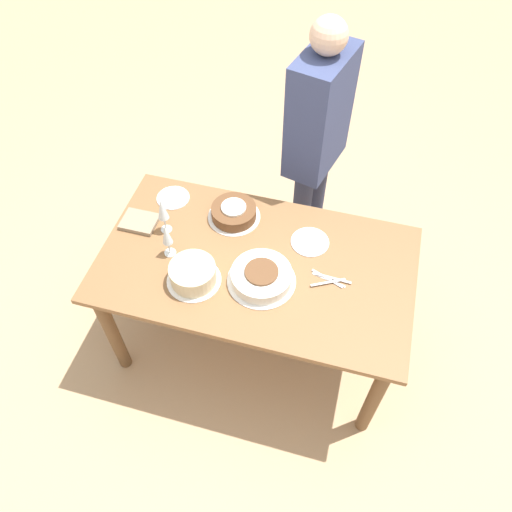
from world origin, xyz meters
TOP-DOWN VIEW (x-y plane):
  - ground_plane at (0.00, 0.00)m, footprint 12.00×12.00m
  - dining_table at (0.00, 0.00)m, footprint 1.53×0.87m
  - cake_center_white at (-0.05, 0.10)m, footprint 0.33×0.33m
  - cake_front_chocolate at (0.19, -0.26)m, footprint 0.27×0.27m
  - cake_back_decorated at (0.25, 0.18)m, footprint 0.26×0.26m
  - wine_glass_near at (0.42, 0.06)m, footprint 0.06×0.06m
  - wine_glass_far at (0.50, -0.08)m, footprint 0.06×0.06m
  - dessert_plate_left at (-0.23, -0.19)m, footprint 0.19×0.19m
  - dessert_plate_right at (0.55, -0.30)m, footprint 0.18×0.18m
  - fork_pile at (-0.36, 0.01)m, footprint 0.20×0.11m
  - napkin_stack at (0.65, -0.08)m, footprint 0.18×0.14m
  - person_cutting at (-0.13, -0.76)m, footprint 0.31×0.44m

SIDE VIEW (x-z plane):
  - ground_plane at x=0.00m, z-range 0.00..0.00m
  - dining_table at x=0.00m, z-range 0.26..1.02m
  - dessert_plate_right at x=0.55m, z-range 0.75..0.76m
  - dessert_plate_left at x=-0.23m, z-range 0.75..0.76m
  - fork_pile at x=-0.36m, z-range 0.75..0.77m
  - napkin_stack at x=0.65m, z-range 0.75..0.78m
  - cake_front_chocolate at x=0.19m, z-range 0.75..0.83m
  - cake_center_white at x=-0.05m, z-range 0.75..0.83m
  - cake_back_decorated at x=0.25m, z-range 0.75..0.86m
  - wine_glass_near at x=0.42m, z-range 0.79..0.99m
  - wine_glass_far at x=0.50m, z-range 0.79..1.01m
  - person_cutting at x=-0.13m, z-range 0.17..1.78m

